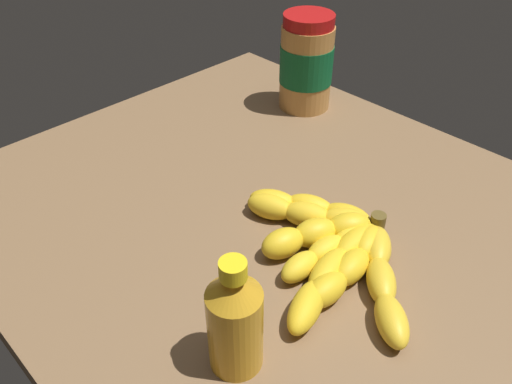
{
  "coord_description": "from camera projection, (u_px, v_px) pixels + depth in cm",
  "views": [
    {
      "loc": [
        38.39,
        -40.82,
        46.36
      ],
      "look_at": [
        -0.16,
        -3.08,
        4.69
      ],
      "focal_mm": 36.41,
      "sensor_mm": 36.0,
      "label": 1
    }
  ],
  "objects": [
    {
      "name": "banana_bunch",
      "position": [
        332.0,
        245.0,
        0.64
      ],
      "size": [
        30.91,
        22.44,
        3.75
      ],
      "color": "yellow",
      "rests_on": "ground_plane"
    },
    {
      "name": "peanut_butter_jar",
      "position": [
        306.0,
        63.0,
        0.92
      ],
      "size": [
        9.44,
        9.44,
        17.02
      ],
      "color": "#BF8442",
      "rests_on": "ground_plane"
    },
    {
      "name": "ground_plane",
      "position": [
        272.0,
        220.0,
        0.74
      ],
      "size": [
        84.66,
        72.06,
        4.01
      ],
      "primitive_type": "cube",
      "color": "brown"
    },
    {
      "name": "honey_bottle",
      "position": [
        235.0,
        320.0,
        0.5
      ],
      "size": [
        5.52,
        5.52,
        14.08
      ],
      "color": "gold",
      "rests_on": "ground_plane"
    }
  ]
}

